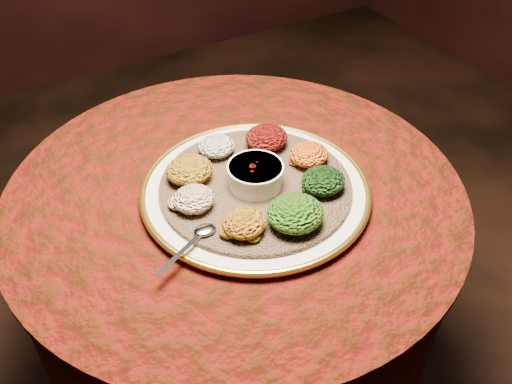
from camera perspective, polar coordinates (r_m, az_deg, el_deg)
table at (r=1.31m, az=-1.95°, el=-5.69°), size 0.96×0.96×0.73m
platter at (r=1.16m, az=-0.06°, el=0.14°), size 0.48×0.48×0.02m
injera at (r=1.16m, az=-0.06°, el=0.55°), size 0.41×0.41×0.01m
stew_bowl at (r=1.13m, az=-0.06°, el=1.80°), size 0.11×0.11×0.05m
spoon at (r=1.05m, az=-5.50°, el=-4.16°), size 0.14×0.08×0.01m
portion_ayib at (r=1.23m, az=-3.98°, el=4.60°), size 0.08×0.08×0.04m
portion_kitfo at (r=1.24m, az=1.06°, el=5.46°), size 0.09×0.09×0.04m
portion_tikil at (r=1.20m, az=5.30°, el=3.76°), size 0.08×0.08×0.04m
portion_gomen at (r=1.14m, az=6.73°, el=1.13°), size 0.09×0.08×0.04m
portion_mixveg at (r=1.05m, az=3.94°, el=-2.13°), size 0.11×0.10×0.05m
portion_kik at (r=1.04m, az=-1.18°, el=-3.15°), size 0.08×0.08×0.04m
portion_timatim at (r=1.10m, az=-6.24°, el=-0.68°), size 0.08×0.08×0.04m
portion_shiro at (r=1.16m, az=-6.68°, el=2.21°), size 0.10×0.09×0.05m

